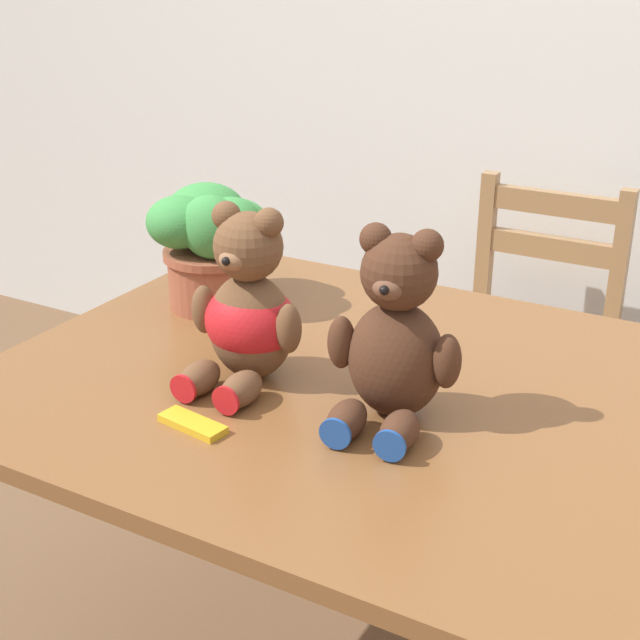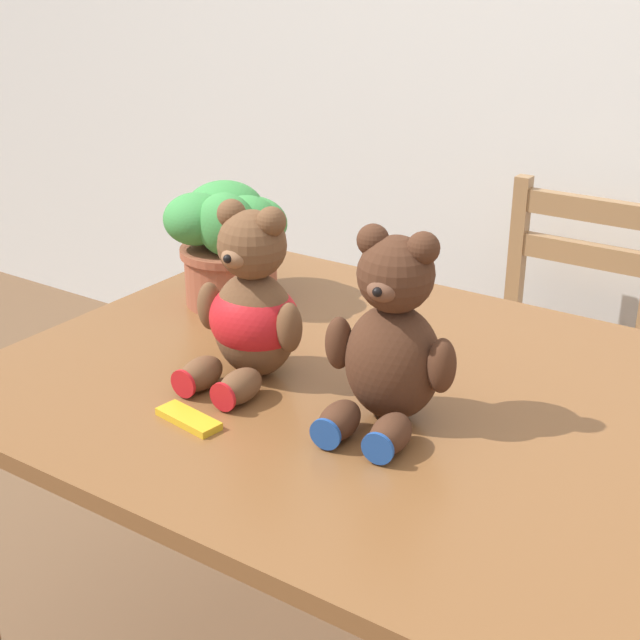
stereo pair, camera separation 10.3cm
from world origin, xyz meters
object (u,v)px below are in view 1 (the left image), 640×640
teddy_bear_left (248,312)px  chocolate_bar (193,424)px  wooden_chair_behind (526,347)px  teddy_bear_right (394,339)px  potted_plant (213,238)px

teddy_bear_left → chocolate_bar: 0.22m
wooden_chair_behind → teddy_bear_right: bearing=93.7°
potted_plant → chocolate_bar: 0.53m
teddy_bear_left → teddy_bear_right: 0.27m
potted_plant → wooden_chair_behind: bearing=58.2°
teddy_bear_left → teddy_bear_right: (0.27, -0.00, 0.01)m
wooden_chair_behind → teddy_bear_right: 1.08m
potted_plant → teddy_bear_left: bearing=-45.1°
teddy_bear_left → potted_plant: bearing=-45.6°
teddy_bear_left → potted_plant: teddy_bear_left is taller
wooden_chair_behind → potted_plant: 0.97m
potted_plant → chocolate_bar: bearing=-58.5°
potted_plant → chocolate_bar: (0.27, -0.44, -0.13)m
wooden_chair_behind → chocolate_bar: (-0.19, -1.17, 0.30)m
teddy_bear_left → teddy_bear_right: bearing=178.8°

